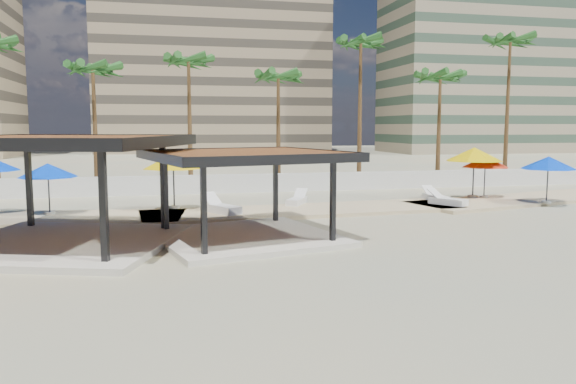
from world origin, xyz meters
name	(u,v)px	position (x,y,z in m)	size (l,w,h in m)	color
ground	(302,242)	(0.00, 0.00, 0.00)	(200.00, 200.00, 0.00)	tan
promenade	(303,209)	(2.00, 7.67, 0.06)	(44.45, 7.97, 0.24)	#C6B284
boundary_wall	(241,183)	(0.00, 16.00, 0.60)	(56.00, 0.30, 1.20)	silver
building_mid	(212,67)	(4.00, 78.00, 14.27)	(38.00, 16.00, 30.40)	#847259
building_east	(484,48)	(48.00, 66.00, 17.27)	(32.00, 15.00, 36.40)	gray
pavilion_central	(245,187)	(-1.96, 0.95, 2.00)	(7.96, 7.96, 3.35)	beige
pavilion_west	(60,181)	(-8.45, 1.14, 2.34)	(9.78, 9.78, 3.92)	beige
umbrella_b	(173,161)	(-4.38, 8.65, 2.53)	(3.79, 3.79, 2.74)	beige
umbrella_c	(485,162)	(13.12, 9.03, 2.23)	(3.22, 3.22, 2.39)	beige
umbrella_d	(548,163)	(15.03, 6.15, 2.32)	(3.09, 3.09, 2.49)	beige
umbrella_e	(474,154)	(12.50, 9.20, 2.65)	(3.25, 3.25, 2.88)	beige
umbrella_f	(48,171)	(-10.08, 7.97, 2.22)	(3.21, 3.21, 2.37)	beige
lounger_a	(221,208)	(-2.25, 6.68, 0.39)	(1.79, 2.42, 0.89)	white
lounger_b	(297,201)	(1.96, 8.79, 0.36)	(1.56, 2.01, 0.75)	white
lounger_c	(447,201)	(9.57, 6.80, 0.37)	(1.64, 2.14, 0.79)	white
lounger_d	(435,197)	(9.75, 8.46, 0.36)	(0.76, 2.05, 0.76)	white
palm_c	(93,74)	(-9.00, 18.10, 7.54)	(3.00, 3.00, 8.67)	brown
palm_d	(189,66)	(-3.00, 18.90, 8.25)	(3.00, 3.00, 9.42)	brown
palm_e	(278,81)	(3.00, 18.40, 7.34)	(3.00, 3.00, 8.46)	brown
palm_f	(361,49)	(9.00, 18.60, 9.66)	(3.00, 3.00, 10.93)	brown
palm_g	(440,81)	(15.00, 18.20, 7.54)	(3.00, 3.00, 8.66)	brown
palm_h	(510,47)	(21.00, 18.80, 10.19)	(3.00, 3.00, 11.50)	brown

